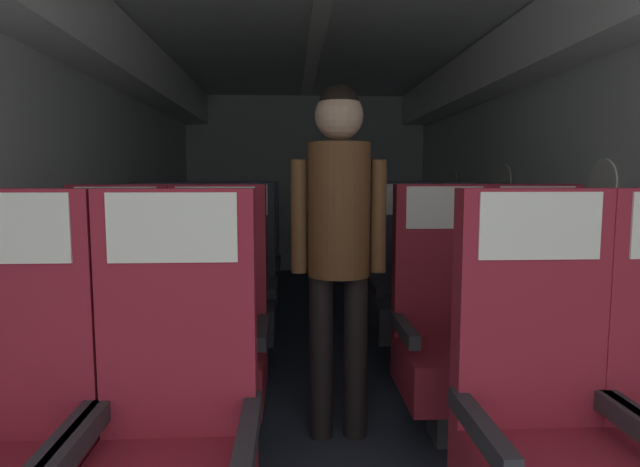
# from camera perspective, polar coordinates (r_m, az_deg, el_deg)

# --- Properties ---
(ground) EXTENTS (3.31, 7.11, 0.02)m
(ground) POSITION_cam_1_polar(r_m,az_deg,el_deg) (3.70, 0.06, -13.13)
(ground) COLOR #2D3342
(fuselage_shell) EXTENTS (3.19, 6.76, 2.30)m
(fuselage_shell) POSITION_cam_1_polar(r_m,az_deg,el_deg) (3.78, -0.15, 12.41)
(fuselage_shell) COLOR silver
(fuselage_shell) RESTS_ON ground
(seat_a_left_aisle) EXTENTS (0.49, 0.52, 1.17)m
(seat_a_left_aisle) POSITION_cam_1_polar(r_m,az_deg,el_deg) (1.63, -15.73, -20.45)
(seat_a_left_aisle) COLOR #38383D
(seat_a_left_aisle) RESTS_ON ground
(seat_a_right_window) EXTENTS (0.49, 0.52, 1.17)m
(seat_a_right_window) POSITION_cam_1_polar(r_m,az_deg,el_deg) (1.75, 23.14, -18.76)
(seat_a_right_window) COLOR #38383D
(seat_a_right_window) RESTS_ON ground
(seat_b_left_window) EXTENTS (0.49, 0.52, 1.17)m
(seat_b_left_window) POSITION_cam_1_polar(r_m,az_deg,el_deg) (2.60, -21.19, -10.47)
(seat_b_left_window) COLOR #38383D
(seat_b_left_window) RESTS_ON ground
(seat_b_left_aisle) EXTENTS (0.49, 0.52, 1.17)m
(seat_b_left_aisle) POSITION_cam_1_polar(r_m,az_deg,el_deg) (2.52, -11.18, -10.73)
(seat_b_left_aisle) COLOR #38383D
(seat_b_left_aisle) RESTS_ON ground
(seat_b_right_aisle) EXTENTS (0.49, 0.52, 1.17)m
(seat_b_right_aisle) POSITION_cam_1_polar(r_m,az_deg,el_deg) (2.76, 22.64, -9.59)
(seat_b_right_aisle) COLOR #38383D
(seat_b_right_aisle) RESTS_ON ground
(seat_b_right_window) EXTENTS (0.49, 0.52, 1.17)m
(seat_b_right_window) POSITION_cam_1_polar(r_m,az_deg,el_deg) (2.59, 13.51, -10.34)
(seat_b_right_window) COLOR #38383D
(seat_b_right_window) RESTS_ON ground
(seat_c_left_window) EXTENTS (0.49, 0.52, 1.17)m
(seat_c_left_window) POSITION_cam_1_polar(r_m,az_deg,el_deg) (3.50, -16.24, -6.12)
(seat_c_left_window) COLOR #38383D
(seat_c_left_window) RESTS_ON ground
(seat_c_left_aisle) EXTENTS (0.49, 0.52, 1.17)m
(seat_c_left_aisle) POSITION_cam_1_polar(r_m,az_deg,el_deg) (3.43, -8.70, -6.19)
(seat_c_left_aisle) COLOR #38383D
(seat_c_left_aisle) RESTS_ON ground
(seat_c_right_aisle) EXTENTS (0.49, 0.52, 1.17)m
(seat_c_right_aisle) POSITION_cam_1_polar(r_m,az_deg,el_deg) (3.61, 16.24, -5.74)
(seat_c_right_aisle) COLOR #38383D
(seat_c_right_aisle) RESTS_ON ground
(seat_c_right_window) EXTENTS (0.49, 0.52, 1.17)m
(seat_c_right_window) POSITION_cam_1_polar(r_m,az_deg,el_deg) (3.49, 9.28, -5.99)
(seat_c_right_window) COLOR #38383D
(seat_c_right_window) RESTS_ON ground
(seat_d_left_window) EXTENTS (0.49, 0.52, 1.17)m
(seat_d_left_window) POSITION_cam_1_polar(r_m,az_deg,el_deg) (4.41, -13.60, -3.56)
(seat_d_left_window) COLOR #38383D
(seat_d_left_window) RESTS_ON ground
(seat_d_left_aisle) EXTENTS (0.49, 0.52, 1.17)m
(seat_d_left_aisle) POSITION_cam_1_polar(r_m,az_deg,el_deg) (4.34, -7.53, -3.59)
(seat_d_left_aisle) COLOR #38383D
(seat_d_left_aisle) RESTS_ON ground
(seat_d_right_aisle) EXTENTS (0.49, 0.52, 1.17)m
(seat_d_right_aisle) POSITION_cam_1_polar(r_m,az_deg,el_deg) (4.51, 12.28, -3.31)
(seat_d_right_aisle) COLOR #38383D
(seat_d_right_aisle) RESTS_ON ground
(seat_d_right_window) EXTENTS (0.49, 0.52, 1.17)m
(seat_d_right_window) POSITION_cam_1_polar(r_m,az_deg,el_deg) (4.39, 6.56, -3.46)
(seat_d_right_window) COLOR #38383D
(seat_d_right_window) RESTS_ON ground
(flight_attendant) EXTENTS (0.43, 0.28, 1.61)m
(flight_attendant) POSITION_cam_1_polar(r_m,az_deg,el_deg) (2.39, 2.03, 0.97)
(flight_attendant) COLOR black
(flight_attendant) RESTS_ON ground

